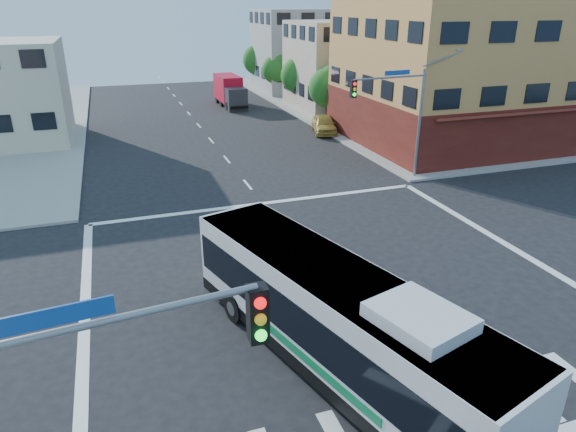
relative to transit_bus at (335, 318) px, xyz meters
name	(u,v)px	position (x,y,z in m)	size (l,w,h in m)	color
ground	(328,282)	(1.95, 5.01, -1.82)	(120.00, 120.00, 0.00)	black
sidewalk_ne	(480,97)	(36.95, 40.01, -1.75)	(50.00, 50.00, 0.15)	gray
corner_building_ne	(469,68)	(21.93, 23.49, 4.06)	(18.10, 15.44, 14.00)	#C28345
building_east_near	(351,66)	(18.93, 38.99, 2.68)	(12.06, 10.06, 9.00)	#B7A48C
building_east_far	(304,50)	(18.93, 52.99, 3.18)	(12.06, 10.06, 10.00)	#989893
signal_mast_ne	(399,104)	(11.03, 15.63, 3.16)	(7.91, 1.13, 8.07)	gray
street_tree_a	(329,85)	(13.85, 32.94, 1.76)	(3.60, 3.60, 5.53)	#341E13
street_tree_b	(300,73)	(13.85, 40.94, 1.93)	(3.80, 3.80, 5.79)	#341E13
street_tree_c	(277,68)	(13.85, 48.94, 1.64)	(3.40, 3.40, 5.29)	#341E13
street_tree_d	(258,58)	(13.85, 56.94, 2.06)	(4.00, 4.00, 6.03)	#341E13
transit_bus	(335,318)	(0.00, 0.00, 0.00)	(6.16, 12.84, 3.73)	black
box_truck	(230,92)	(7.02, 44.65, -0.25)	(2.29, 7.28, 3.26)	#2A2A30
parked_car	(324,124)	(11.96, 29.43, -1.04)	(1.86, 4.62, 1.58)	#B69A3D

